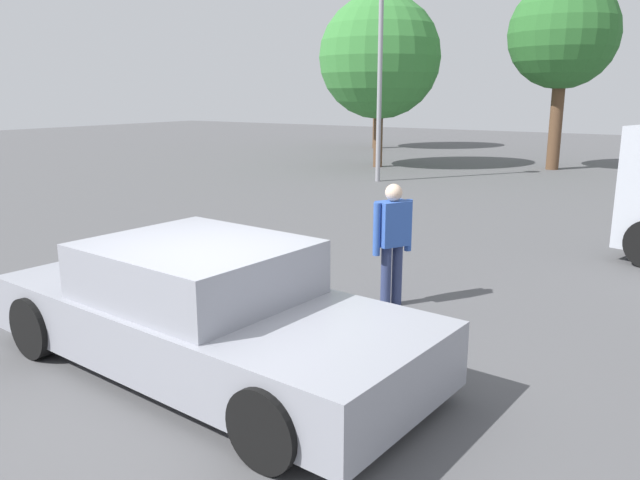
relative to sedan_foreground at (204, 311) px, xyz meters
name	(u,v)px	position (x,y,z in m)	size (l,w,h in m)	color
ground_plane	(209,380)	(0.22, -0.20, -0.58)	(80.00, 80.00, 0.00)	#515154
sedan_foreground	(204,311)	(0.00, 0.00, 0.00)	(4.72, 2.24, 1.26)	gray
dog	(286,266)	(-0.97, 2.64, -0.31)	(0.39, 0.64, 0.43)	beige
pedestrian	(393,235)	(0.68, 2.65, 0.34)	(0.40, 0.52, 1.56)	navy
light_post_near	(381,35)	(-4.89, 12.62, 3.70)	(0.44, 0.44, 6.29)	gray
tree_back_center	(563,35)	(-1.19, 18.67, 3.95)	(3.65, 3.65, 6.39)	brown
tree_back_right	(379,54)	(-10.46, 22.88, 3.81)	(4.21, 4.21, 6.51)	brown
tree_far_right	(380,57)	(-6.69, 15.95, 3.26)	(4.27, 4.27, 5.98)	brown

